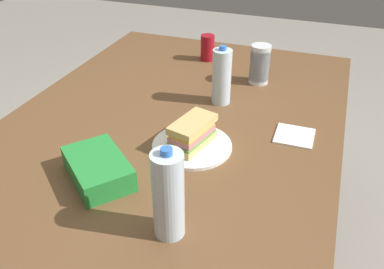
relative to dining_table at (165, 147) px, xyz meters
The scene contains 9 objects.
dining_table is the anchor object (origin of this frame).
paper_plate 0.16m from the dining_table, 117.86° to the right, with size 0.26×0.26×0.01m, color white.
sandwich 0.19m from the dining_table, 116.55° to the right, with size 0.20×0.13×0.08m.
soda_can_red 0.68m from the dining_table, ahead, with size 0.07×0.07×0.12m, color maroon.
chip_bag 0.34m from the dining_table, 165.85° to the left, with size 0.23×0.15×0.07m, color #268C38.
water_bottle_tall 0.52m from the dining_table, 155.52° to the right, with size 0.08×0.08×0.26m.
plastic_cup_stack 0.57m from the dining_table, 24.55° to the right, with size 0.08×0.08×0.17m.
water_bottle_spare 0.35m from the dining_table, 24.93° to the right, with size 0.07×0.07×0.23m.
paper_napkin 0.46m from the dining_table, 75.41° to the right, with size 0.13×0.13×0.01m, color white.
Camera 1 is at (-1.11, -0.50, 1.52)m, focal length 38.21 mm.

